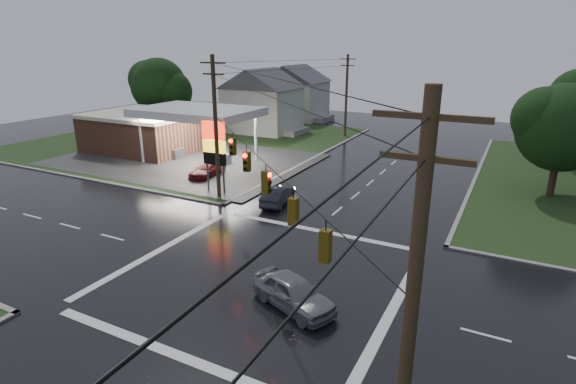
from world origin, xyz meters
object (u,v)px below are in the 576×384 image
at_px(tree_nw_behind, 160,86).
at_px(car_crossing, 293,292).
at_px(gas_station, 154,129).
at_px(house_far, 295,92).
at_px(house_near, 263,100).
at_px(car_north, 278,195).
at_px(car_pump, 207,170).
at_px(pylon_sign, 214,145).
at_px(utility_pole_n, 346,95).
at_px(utility_pole_nw, 216,127).
at_px(tree_ne_near, 565,128).
at_px(utility_pole_se, 409,331).

height_order(tree_nw_behind, car_crossing, tree_nw_behind).
height_order(gas_station, house_far, house_far).
relative_size(house_near, car_north, 2.61).
distance_m(gas_station, car_pump, 13.10).
bearing_deg(pylon_sign, utility_pole_n, 87.92).
distance_m(gas_station, utility_pole_nw, 19.38).
bearing_deg(car_north, house_far, -74.71).
height_order(pylon_sign, tree_ne_near, tree_ne_near).
height_order(pylon_sign, tree_nw_behind, tree_nw_behind).
relative_size(gas_station, car_pump, 5.88).
relative_size(pylon_sign, car_pump, 1.35).
distance_m(pylon_sign, house_far, 39.21).
bearing_deg(house_near, car_north, -57.54).
relative_size(utility_pole_se, tree_nw_behind, 1.10).
xyz_separation_m(utility_pole_nw, house_near, (-11.45, 26.50, -1.32)).
height_order(utility_pole_nw, house_near, utility_pole_nw).
relative_size(tree_ne_near, car_pump, 2.02).
relative_size(tree_nw_behind, car_pump, 2.24).
distance_m(pylon_sign, utility_pole_nw, 2.22).
height_order(utility_pole_nw, tree_nw_behind, utility_pole_nw).
distance_m(gas_station, car_crossing, 35.75).
relative_size(house_near, tree_nw_behind, 1.10).
relative_size(utility_pole_se, tree_ne_near, 1.22).
xyz_separation_m(utility_pole_n, tree_ne_near, (23.64, -16.01, 0.09)).
bearing_deg(house_far, utility_pole_se, -61.32).
distance_m(tree_ne_near, car_crossing, 26.80).
bearing_deg(pylon_sign, utility_pole_nw, -45.00).
relative_size(car_north, car_crossing, 0.94).
bearing_deg(car_pump, tree_ne_near, 12.03).
height_order(house_far, tree_nw_behind, tree_nw_behind).
bearing_deg(gas_station, utility_pole_se, -39.70).
xyz_separation_m(utility_pole_n, car_crossing, (12.32, -39.81, -4.70)).
distance_m(gas_station, tree_nw_behind, 13.63).
height_order(gas_station, car_north, gas_station).
bearing_deg(gas_station, utility_pole_nw, -32.23).
height_order(utility_pole_n, house_near, utility_pole_n).
distance_m(utility_pole_se, car_north, 24.92).
relative_size(utility_pole_nw, tree_ne_near, 1.22).
bearing_deg(house_far, pylon_sign, -73.02).
xyz_separation_m(tree_nw_behind, car_crossing, (36.66, -31.81, -5.41)).
bearing_deg(gas_station, car_pump, -26.09).
bearing_deg(car_north, car_crossing, 112.11).
bearing_deg(tree_ne_near, pylon_sign, -154.99).
distance_m(utility_pole_nw, tree_nw_behind, 31.82).
xyz_separation_m(utility_pole_nw, utility_pole_n, (0.00, 28.50, -0.25)).
xyz_separation_m(gas_station, car_north, (21.02, -9.32, -1.85)).
bearing_deg(car_pump, car_north, -24.90).
bearing_deg(house_near, pylon_sign, -67.72).
distance_m(tree_ne_near, car_pump, 29.70).
distance_m(house_far, car_north, 41.57).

